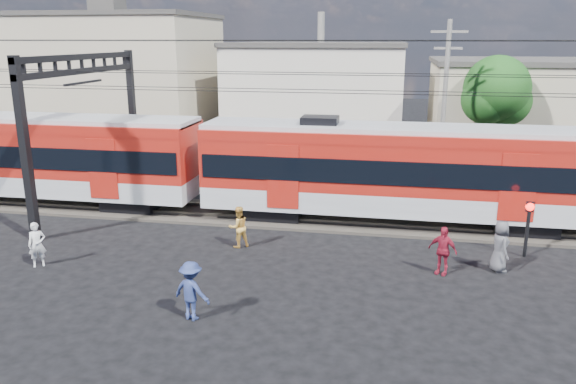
{
  "coord_description": "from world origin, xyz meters",
  "views": [
    {
      "loc": [
        3.5,
        -14.93,
        7.6
      ],
      "look_at": [
        -0.27,
        5.0,
        2.01
      ],
      "focal_mm": 35.0,
      "sensor_mm": 36.0,
      "label": 1
    }
  ],
  "objects_px": {
    "pedestrian_a": "(37,245)",
    "pedestrian_c": "(191,291)",
    "commuter_train": "(402,169)",
    "crossing_signal": "(529,219)"
  },
  "relations": [
    {
      "from": "commuter_train",
      "to": "pedestrian_c",
      "type": "relative_size",
      "value": 29.6
    },
    {
      "from": "pedestrian_a",
      "to": "crossing_signal",
      "type": "distance_m",
      "value": 17.13
    },
    {
      "from": "pedestrian_c",
      "to": "commuter_train",
      "type": "bearing_deg",
      "value": -105.46
    },
    {
      "from": "crossing_signal",
      "to": "pedestrian_c",
      "type": "bearing_deg",
      "value": -146.78
    },
    {
      "from": "commuter_train",
      "to": "pedestrian_a",
      "type": "relative_size",
      "value": 32.22
    },
    {
      "from": "commuter_train",
      "to": "pedestrian_c",
      "type": "xyz_separation_m",
      "value": [
        -5.69,
        -9.46,
        -1.55
      ]
    },
    {
      "from": "commuter_train",
      "to": "pedestrian_a",
      "type": "distance_m",
      "value": 14.08
    },
    {
      "from": "pedestrian_a",
      "to": "commuter_train",
      "type": "bearing_deg",
      "value": -4.93
    },
    {
      "from": "pedestrian_a",
      "to": "pedestrian_c",
      "type": "height_order",
      "value": "pedestrian_c"
    },
    {
      "from": "pedestrian_c",
      "to": "crossing_signal",
      "type": "bearing_deg",
      "value": -131.22
    }
  ]
}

